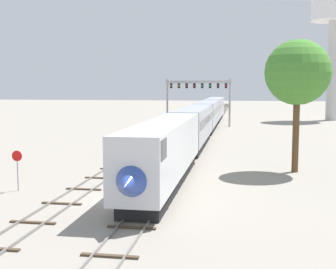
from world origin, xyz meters
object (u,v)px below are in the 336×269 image
(signal_gantry, at_px, (198,91))
(trackside_tree_left, at_px, (298,73))
(water_tower, at_px, (335,18))
(stop_sign, at_px, (17,165))
(passenger_train, at_px, (203,119))

(signal_gantry, bearing_deg, trackside_tree_left, -73.77)
(water_tower, height_order, stop_sign, water_tower)
(signal_gantry, xyz_separation_m, stop_sign, (-7.75, -53.27, -4.60))
(trackside_tree_left, bearing_deg, signal_gantry, 106.23)
(passenger_train, xyz_separation_m, signal_gantry, (-2.25, 16.87, 3.87))
(stop_sign, bearing_deg, water_tower, 64.30)
(passenger_train, bearing_deg, stop_sign, -105.36)
(water_tower, relative_size, stop_sign, 9.53)
(passenger_train, relative_size, stop_sign, 30.38)
(water_tower, bearing_deg, signal_gantry, -144.55)
(signal_gantry, bearing_deg, stop_sign, -98.28)
(water_tower, relative_size, trackside_tree_left, 2.42)
(trackside_tree_left, bearing_deg, stop_sign, -152.70)
(stop_sign, relative_size, trackside_tree_left, 0.25)
(passenger_train, bearing_deg, trackside_tree_left, -68.52)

